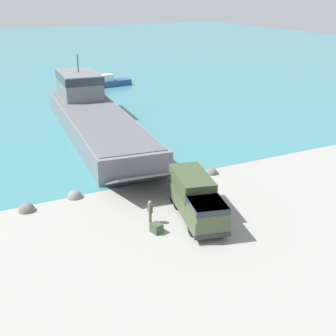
{
  "coord_description": "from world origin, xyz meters",
  "views": [
    {
      "loc": [
        -17.32,
        -29.29,
        16.49
      ],
      "look_at": [
        -0.25,
        3.44,
        2.2
      ],
      "focal_mm": 50.0,
      "sensor_mm": 36.0,
      "label": 1
    }
  ],
  "objects_px": {
    "military_truck": "(196,198)",
    "mooring_bollard": "(199,172)",
    "moored_boat_b": "(109,82)",
    "cargo_crate": "(156,228)",
    "landing_craft": "(93,113)",
    "soldier_on_ramp": "(150,210)"
  },
  "relations": [
    {
      "from": "military_truck",
      "to": "mooring_bollard",
      "type": "distance_m",
      "value": 8.24
    },
    {
      "from": "moored_boat_b",
      "to": "cargo_crate",
      "type": "distance_m",
      "value": 54.36
    },
    {
      "from": "military_truck",
      "to": "landing_craft",
      "type": "bearing_deg",
      "value": -167.53
    },
    {
      "from": "soldier_on_ramp",
      "to": "mooring_bollard",
      "type": "height_order",
      "value": "soldier_on_ramp"
    },
    {
      "from": "landing_craft",
      "to": "mooring_bollard",
      "type": "bearing_deg",
      "value": -73.02
    },
    {
      "from": "landing_craft",
      "to": "cargo_crate",
      "type": "bearing_deg",
      "value": -93.03
    },
    {
      "from": "mooring_bollard",
      "to": "cargo_crate",
      "type": "bearing_deg",
      "value": -137.08
    },
    {
      "from": "moored_boat_b",
      "to": "cargo_crate",
      "type": "height_order",
      "value": "moored_boat_b"
    },
    {
      "from": "military_truck",
      "to": "soldier_on_ramp",
      "type": "relative_size",
      "value": 4.65
    },
    {
      "from": "landing_craft",
      "to": "soldier_on_ramp",
      "type": "distance_m",
      "value": 26.0
    },
    {
      "from": "military_truck",
      "to": "moored_boat_b",
      "type": "relative_size",
      "value": 1.07
    },
    {
      "from": "landing_craft",
      "to": "soldier_on_ramp",
      "type": "height_order",
      "value": "landing_craft"
    },
    {
      "from": "military_truck",
      "to": "soldier_on_ramp",
      "type": "height_order",
      "value": "military_truck"
    },
    {
      "from": "moored_boat_b",
      "to": "mooring_bollard",
      "type": "xyz_separation_m",
      "value": [
        -7.88,
        -44.32,
        -0.23
      ]
    },
    {
      "from": "cargo_crate",
      "to": "mooring_bollard",
      "type": "bearing_deg",
      "value": 42.92
    },
    {
      "from": "landing_craft",
      "to": "military_truck",
      "type": "distance_m",
      "value": 26.39
    },
    {
      "from": "military_truck",
      "to": "mooring_bollard",
      "type": "relative_size",
      "value": 9.66
    },
    {
      "from": "soldier_on_ramp",
      "to": "cargo_crate",
      "type": "distance_m",
      "value": 1.69
    },
    {
      "from": "landing_craft",
      "to": "mooring_bollard",
      "type": "relative_size",
      "value": 41.44
    },
    {
      "from": "mooring_bollard",
      "to": "cargo_crate",
      "type": "relative_size",
      "value": 1.08
    },
    {
      "from": "soldier_on_ramp",
      "to": "cargo_crate",
      "type": "height_order",
      "value": "soldier_on_ramp"
    },
    {
      "from": "military_truck",
      "to": "moored_boat_b",
      "type": "distance_m",
      "value": 52.65
    }
  ]
}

